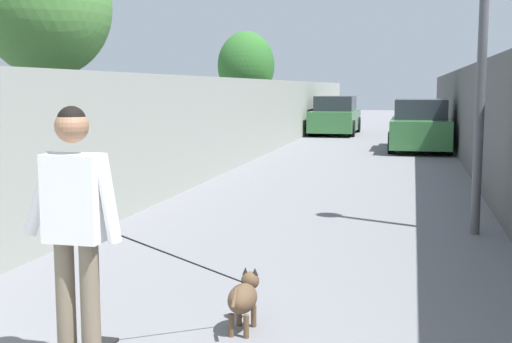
{
  "coord_description": "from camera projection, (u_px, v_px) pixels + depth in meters",
  "views": [
    {
      "loc": [
        -1.54,
        -1.41,
        1.91
      ],
      "look_at": [
        5.34,
        0.22,
        1.0
      ],
      "focal_mm": 46.39,
      "sensor_mm": 36.0,
      "label": 1
    }
  ],
  "objects": [
    {
      "name": "person_skateboarder",
      "position": [
        75.0,
        213.0,
        4.34
      ],
      "size": [
        0.22,
        0.71,
        1.7
      ],
      "color": "#726651",
      "rests_on": "skateboard"
    },
    {
      "name": "car_near",
      "position": [
        420.0,
        127.0,
        19.92
      ],
      "size": [
        4.03,
        1.8,
        1.54
      ],
      "color": "#336B38",
      "rests_on": "ground"
    },
    {
      "name": "tree_left_near",
      "position": [
        46.0,
        9.0,
        9.8
      ],
      "size": [
        1.94,
        1.94,
        4.14
      ],
      "color": "brown",
      "rests_on": "ground"
    },
    {
      "name": "fence_right",
      "position": [
        485.0,
        123.0,
        12.84
      ],
      "size": [
        48.0,
        0.3,
        2.41
      ],
      "primitive_type": "cube",
      "color": "#4C4C4C",
      "rests_on": "ground"
    },
    {
      "name": "dog",
      "position": [
        243.0,
        296.0,
        5.19
      ],
      "size": [
        1.28,
        1.01,
        1.06
      ],
      "color": "brown",
      "rests_on": "ground"
    },
    {
      "name": "wall_left",
      "position": [
        211.0,
        127.0,
        14.14
      ],
      "size": [
        48.0,
        0.3,
        2.12
      ],
      "primitive_type": "cube",
      "color": "#999E93",
      "rests_on": "ground"
    },
    {
      "name": "car_far",
      "position": [
        335.0,
        116.0,
        26.76
      ],
      "size": [
        4.28,
        1.8,
        1.54
      ],
      "color": "#336B38",
      "rests_on": "ground"
    },
    {
      "name": "tree_left_mid",
      "position": [
        246.0,
        66.0,
        20.93
      ],
      "size": [
        1.8,
        1.8,
        3.65
      ],
      "color": "#473523",
      "rests_on": "ground"
    },
    {
      "name": "ground_plane",
      "position": [
        350.0,
        168.0,
        15.57
      ],
      "size": [
        80.0,
        80.0,
        0.0
      ],
      "primitive_type": "plane",
      "color": "slate"
    }
  ]
}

